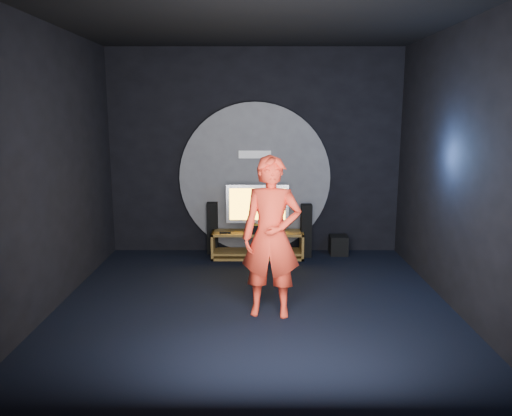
{
  "coord_description": "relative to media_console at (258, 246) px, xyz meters",
  "views": [
    {
      "loc": [
        0.03,
        -6.11,
        2.43
      ],
      "look_at": [
        0.02,
        1.05,
        1.05
      ],
      "focal_mm": 35.0,
      "sensor_mm": 36.0,
      "label": 1
    }
  ],
  "objects": [
    {
      "name": "media_console",
      "position": [
        0.0,
        0.0,
        0.0
      ],
      "size": [
        1.54,
        0.45,
        0.45
      ],
      "color": "olive",
      "rests_on": "ground"
    },
    {
      "name": "wall_disc_panel",
      "position": [
        -0.05,
        0.39,
        1.11
      ],
      "size": [
        2.6,
        0.11,
        2.6
      ],
      "color": "#515156",
      "rests_on": "ground"
    },
    {
      "name": "player",
      "position": [
        0.15,
        -2.41,
        0.78
      ],
      "size": [
        0.76,
        0.54,
        1.94
      ],
      "primitive_type": "imported",
      "rotation": [
        0.0,
        0.0,
        -0.12
      ],
      "color": "red",
      "rests_on": "ground"
    },
    {
      "name": "floor",
      "position": [
        -0.05,
        -2.05,
        -0.19
      ],
      "size": [
        5.0,
        5.0,
        0.0
      ],
      "primitive_type": "plane",
      "color": "black",
      "rests_on": "ground"
    },
    {
      "name": "left_wall",
      "position": [
        -2.55,
        -2.05,
        1.56
      ],
      "size": [
        0.04,
        5.0,
        3.5
      ],
      "primitive_type": "cube",
      "color": "black",
      "rests_on": "ground"
    },
    {
      "name": "front_wall",
      "position": [
        -0.05,
        -4.55,
        1.56
      ],
      "size": [
        5.0,
        0.04,
        3.5
      ],
      "primitive_type": "cube",
      "color": "black",
      "rests_on": "ground"
    },
    {
      "name": "tv",
      "position": [
        -0.01,
        0.07,
        0.69
      ],
      "size": [
        1.05,
        0.22,
        0.79
      ],
      "color": "silver",
      "rests_on": "media_console"
    },
    {
      "name": "tower_speaker_left",
      "position": [
        -0.79,
        0.28,
        0.26
      ],
      "size": [
        0.18,
        0.2,
        0.9
      ],
      "primitive_type": "cube",
      "color": "black",
      "rests_on": "ground"
    },
    {
      "name": "remote",
      "position": [
        -0.54,
        -0.12,
        0.27
      ],
      "size": [
        0.18,
        0.05,
        0.02
      ],
      "primitive_type": "cube",
      "color": "black",
      "rests_on": "media_console"
    },
    {
      "name": "ceiling",
      "position": [
        -0.05,
        -2.05,
        3.31
      ],
      "size": [
        5.0,
        5.0,
        0.01
      ],
      "primitive_type": "cube",
      "color": "black",
      "rests_on": "back_wall"
    },
    {
      "name": "back_wall",
      "position": [
        -0.05,
        0.45,
        1.56
      ],
      "size": [
        5.0,
        0.04,
        3.5
      ],
      "primitive_type": "cube",
      "color": "black",
      "rests_on": "ground"
    },
    {
      "name": "tower_speaker_right",
      "position": [
        0.82,
        0.09,
        0.26
      ],
      "size": [
        0.18,
        0.2,
        0.9
      ],
      "primitive_type": "cube",
      "color": "black",
      "rests_on": "ground"
    },
    {
      "name": "right_wall",
      "position": [
        2.45,
        -2.05,
        1.56
      ],
      "size": [
        0.04,
        5.0,
        3.5
      ],
      "primitive_type": "cube",
      "color": "black",
      "rests_on": "ground"
    },
    {
      "name": "center_speaker",
      "position": [
        -0.01,
        -0.13,
        0.33
      ],
      "size": [
        0.4,
        0.15,
        0.15
      ],
      "primitive_type": "cube",
      "color": "black",
      "rests_on": "media_console"
    },
    {
      "name": "subwoofer",
      "position": [
        1.4,
        0.18,
        -0.03
      ],
      "size": [
        0.3,
        0.3,
        0.33
      ],
      "primitive_type": "cube",
      "color": "black",
      "rests_on": "ground"
    }
  ]
}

